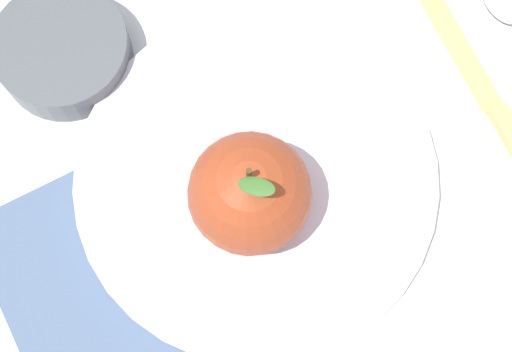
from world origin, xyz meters
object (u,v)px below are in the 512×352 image
Objects in this scene: side_bowl at (62,50)px; apple at (250,194)px; knife at (496,110)px; linen_napkin at (83,297)px; dinner_plate at (256,180)px.

apple is at bearing 21.90° from side_bowl.
knife is 1.21× the size of linen_napkin.
side_bowl is 0.47× the size of knife.
dinner_plate reaches higher than knife.
linen_napkin is (0.00, -0.13, -0.06)m from apple.
side_bowl is (-0.17, -0.07, -0.04)m from apple.
apple is at bearing -94.34° from knife.
knife reaches higher than linen_napkin.
side_bowl is at bearing -151.54° from dinner_plate.
side_bowl is at bearing 159.73° from linen_napkin.
apple reaches higher than side_bowl.
apple is 0.21m from knife.
apple reaches higher than dinner_plate.
linen_napkin is at bearing -92.59° from knife.
side_bowl is 0.33m from knife.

